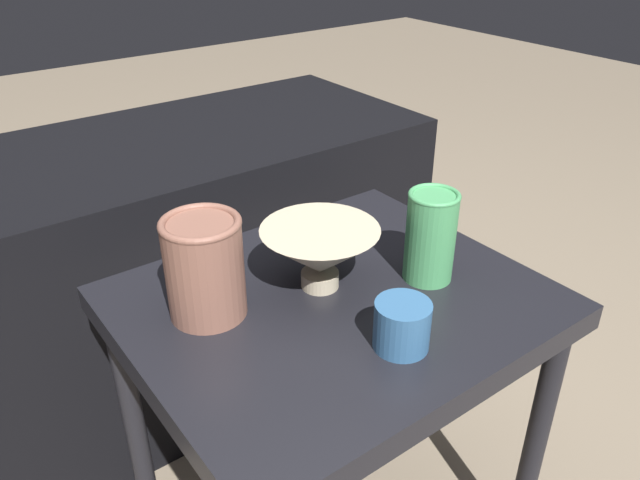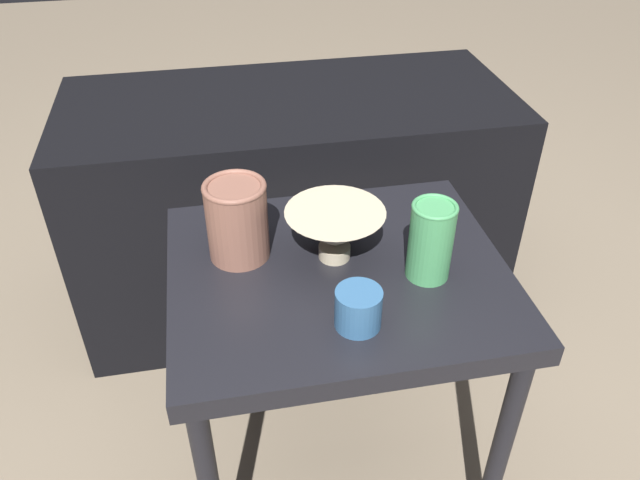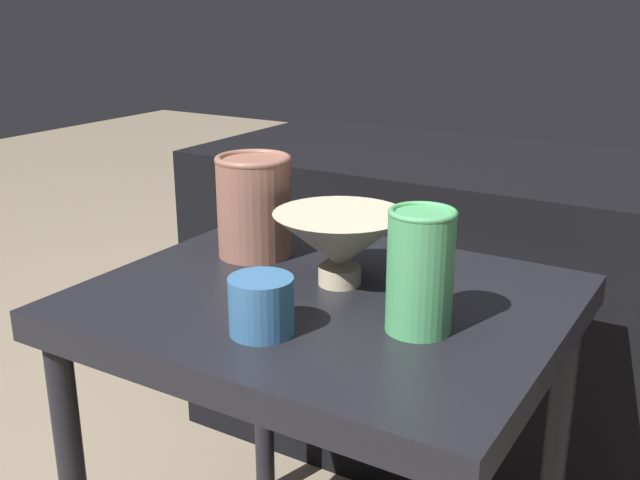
{
  "view_description": "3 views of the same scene",
  "coord_description": "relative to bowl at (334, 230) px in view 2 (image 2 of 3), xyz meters",
  "views": [
    {
      "loc": [
        -0.48,
        -0.6,
        1.08
      ],
      "look_at": [
        0.02,
        0.06,
        0.61
      ],
      "focal_mm": 35.0,
      "sensor_mm": 36.0,
      "label": 1
    },
    {
      "loc": [
        -0.2,
        -0.84,
        1.25
      ],
      "look_at": [
        -0.03,
        0.03,
        0.6
      ],
      "focal_mm": 35.0,
      "sensor_mm": 36.0,
      "label": 2
    },
    {
      "loc": [
        0.46,
        -0.78,
        0.92
      ],
      "look_at": [
        -0.04,
        0.05,
        0.6
      ],
      "focal_mm": 42.0,
      "sensor_mm": 36.0,
      "label": 3
    }
  ],
  "objects": [
    {
      "name": "vase_textured_left",
      "position": [
        -0.17,
        0.04,
        0.02
      ],
      "size": [
        0.11,
        0.11,
        0.15
      ],
      "color": "brown",
      "rests_on": "table"
    },
    {
      "name": "bowl",
      "position": [
        0.0,
        0.0,
        0.0
      ],
      "size": [
        0.18,
        0.18,
        0.1
      ],
      "color": "#C1B293",
      "rests_on": "table"
    },
    {
      "name": "vase_colorful_right",
      "position": [
        0.15,
        -0.08,
        0.01
      ],
      "size": [
        0.08,
        0.08,
        0.14
      ],
      "color": "#47995B",
      "rests_on": "table"
    },
    {
      "name": "ground_plane",
      "position": [
        0.0,
        -0.04,
        -0.61
      ],
      "size": [
        8.0,
        8.0,
        0.0
      ],
      "primitive_type": "plane",
      "color": "#7F705B"
    },
    {
      "name": "couch_backdrop",
      "position": [
        0.0,
        0.56,
        -0.3
      ],
      "size": [
        1.13,
        0.5,
        0.62
      ],
      "color": "black",
      "rests_on": "ground_plane"
    },
    {
      "name": "table",
      "position": [
        0.0,
        -0.04,
        -0.13
      ],
      "size": [
        0.6,
        0.51,
        0.55
      ],
      "color": "black",
      "rests_on": "ground_plane"
    },
    {
      "name": "cup",
      "position": [
        0.0,
        -0.18,
        -0.03
      ],
      "size": [
        0.08,
        0.08,
        0.07
      ],
      "color": "#33608E",
      "rests_on": "table"
    }
  ]
}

